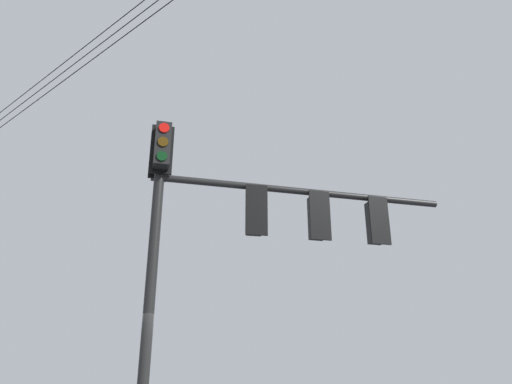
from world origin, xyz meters
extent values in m
cylinder|color=black|center=(0.60, 0.48, 2.88)|extent=(0.20, 0.20, 5.77)
cylinder|color=black|center=(-2.32, 1.33, 5.09)|extent=(5.88, 1.85, 0.14)
cube|color=black|center=(0.52, 0.19, 5.64)|extent=(0.37, 0.37, 0.90)
cube|color=black|center=(0.56, 0.35, 5.64)|extent=(0.43, 0.16, 1.04)
cylinder|color=red|center=(0.47, 0.03, 5.94)|extent=(0.20, 0.08, 0.20)
cylinder|color=#3C2703|center=(0.47, 0.03, 5.64)|extent=(0.20, 0.08, 0.20)
cylinder|color=black|center=(0.47, 0.03, 5.34)|extent=(0.20, 0.08, 0.20)
cube|color=black|center=(0.69, 0.77, 5.64)|extent=(0.37, 0.37, 0.90)
cube|color=black|center=(0.64, 0.60, 5.64)|extent=(0.43, 0.16, 1.04)
cylinder|color=red|center=(0.73, 0.92, 5.94)|extent=(0.20, 0.08, 0.20)
cylinder|color=#3C2703|center=(0.73, 0.92, 5.64)|extent=(0.20, 0.08, 0.20)
cylinder|color=black|center=(0.73, 0.92, 5.34)|extent=(0.20, 0.08, 0.20)
cube|color=black|center=(-1.24, 1.02, 4.54)|extent=(0.38, 0.38, 0.90)
cube|color=black|center=(-1.19, 1.18, 4.54)|extent=(0.43, 0.18, 1.04)
cylinder|color=red|center=(-1.30, 0.86, 4.84)|extent=(0.20, 0.09, 0.20)
cylinder|color=#3C2703|center=(-1.30, 0.86, 4.54)|extent=(0.20, 0.09, 0.20)
cylinder|color=black|center=(-1.30, 0.86, 4.24)|extent=(0.20, 0.09, 0.20)
cube|color=black|center=(-2.51, 1.39, 4.54)|extent=(0.37, 0.37, 0.90)
cube|color=black|center=(-2.47, 1.55, 4.54)|extent=(0.43, 0.16, 1.04)
cylinder|color=red|center=(-2.56, 1.23, 4.84)|extent=(0.20, 0.08, 0.20)
cylinder|color=#3C2703|center=(-2.56, 1.23, 4.54)|extent=(0.20, 0.08, 0.20)
cylinder|color=black|center=(-2.56, 1.23, 4.24)|extent=(0.20, 0.08, 0.20)
cube|color=black|center=(-3.78, 1.76, 4.54)|extent=(0.37, 0.37, 0.90)
cube|color=black|center=(-3.74, 1.93, 4.54)|extent=(0.44, 0.15, 1.04)
cylinder|color=red|center=(-3.82, 1.60, 4.84)|extent=(0.20, 0.08, 0.20)
cylinder|color=#3C2703|center=(-3.82, 1.60, 4.54)|extent=(0.20, 0.08, 0.20)
cylinder|color=black|center=(-3.82, 1.60, 4.24)|extent=(0.20, 0.08, 0.20)
camera|label=1|loc=(3.45, 8.96, 1.35)|focal=34.31mm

